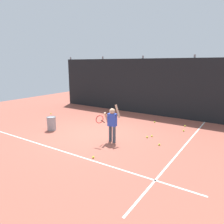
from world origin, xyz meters
TOP-DOWN VIEW (x-y plane):
  - ground_plane at (0.00, 0.00)m, footprint 20.00×20.00m
  - court_line_baseline at (0.00, -2.00)m, footprint 9.00×0.05m
  - court_line_sideline at (3.34, 1.00)m, footprint 0.05×9.00m
  - back_fence_windscreen at (0.00, 4.13)m, footprint 10.77×0.08m
  - fence_post_0 at (-5.23, 4.19)m, footprint 0.09×0.09m
  - fence_post_1 at (-2.62, 4.19)m, footprint 0.09×0.09m
  - fence_post_2 at (0.00, 4.19)m, footprint 0.09×0.09m
  - fence_post_3 at (2.62, 4.19)m, footprint 0.09×0.09m
  - tennis_player at (1.09, -0.46)m, footprint 0.67×0.62m
  - ball_hopper at (-1.74, -0.70)m, footprint 0.38×0.38m
  - tennis_ball_0 at (2.89, 2.13)m, footprint 0.07×0.07m
  - tennis_ball_1 at (1.37, -1.86)m, footprint 0.07×0.07m
  - tennis_ball_2 at (2.07, 0.80)m, footprint 0.07×0.07m
  - tennis_ball_3 at (1.40, 2.72)m, footprint 0.07×0.07m
  - tennis_ball_4 at (2.62, 0.13)m, footprint 0.07×0.07m
  - tennis_ball_5 at (1.97, 0.60)m, footprint 0.07×0.07m
  - tennis_ball_6 at (2.75, 2.84)m, footprint 0.07×0.07m
  - tennis_ball_7 at (-3.97, 1.19)m, footprint 0.07×0.07m

SIDE VIEW (x-z plane):
  - ground_plane at x=0.00m, z-range 0.00..0.00m
  - court_line_baseline at x=0.00m, z-range 0.00..0.00m
  - court_line_sideline at x=3.34m, z-range 0.00..0.00m
  - tennis_ball_0 at x=2.89m, z-range 0.00..0.07m
  - tennis_ball_1 at x=1.37m, z-range 0.00..0.07m
  - tennis_ball_2 at x=2.07m, z-range 0.00..0.07m
  - tennis_ball_3 at x=1.40m, z-range 0.00..0.07m
  - tennis_ball_4 at x=2.62m, z-range 0.00..0.07m
  - tennis_ball_5 at x=1.97m, z-range 0.00..0.07m
  - tennis_ball_6 at x=2.75m, z-range 0.00..0.07m
  - tennis_ball_7 at x=-3.97m, z-range 0.00..0.07m
  - ball_hopper at x=-1.74m, z-range 0.01..0.57m
  - tennis_player at x=1.09m, z-range 0.05..1.40m
  - back_fence_windscreen at x=0.00m, z-range 0.00..2.95m
  - fence_post_0 at x=-5.23m, z-range 0.00..3.10m
  - fence_post_1 at x=-2.62m, z-range 0.00..3.10m
  - fence_post_2 at x=0.00m, z-range 0.00..3.10m
  - fence_post_3 at x=2.62m, z-range 0.00..3.10m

